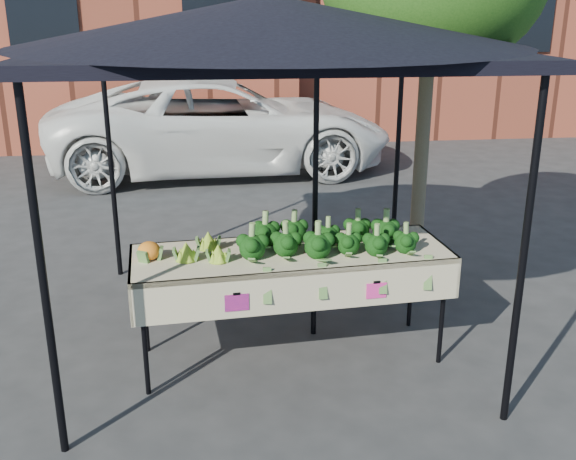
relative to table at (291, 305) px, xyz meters
name	(u,v)px	position (x,y,z in m)	size (l,w,h in m)	color
ground	(306,363)	(0.11, -0.13, -0.45)	(90.00, 90.00, 0.00)	#28282B
table	(291,305)	(0.00, 0.00, 0.00)	(2.46, 1.00, 0.90)	#C2B595
canopy	(270,177)	(-0.11, 0.45, 0.92)	(3.16, 3.16, 2.74)	black
broccoli_heap	(327,234)	(0.27, 0.03, 0.57)	(1.35, 0.55, 0.24)	black
romanesco_cluster	(202,244)	(-0.67, -0.01, 0.54)	(0.42, 0.46, 0.19)	#A0C03B
cauliflower_pair	(149,249)	(-1.05, -0.05, 0.53)	(0.19, 0.19, 0.17)	orange
street_tree	(425,104)	(1.29, 0.98, 1.39)	(1.87, 1.87, 3.69)	#1E4C14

